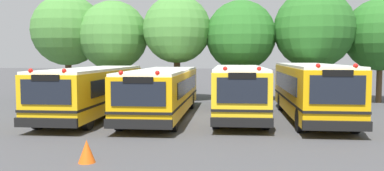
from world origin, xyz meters
TOP-DOWN VIEW (x-y plane):
  - ground_plane at (0.00, 0.00)m, footprint 160.00×160.00m
  - school_bus_0 at (-5.43, -0.07)m, footprint 2.52×10.73m
  - school_bus_1 at (-1.89, -0.08)m, footprint 2.66×10.61m
  - school_bus_2 at (1.94, 0.10)m, footprint 2.52×9.40m
  - school_bus_3 at (5.42, 0.01)m, footprint 2.51×10.00m
  - tree_0 at (-10.19, 8.05)m, footprint 5.08×5.08m
  - tree_1 at (-6.66, 7.69)m, footprint 4.87×4.87m
  - tree_2 at (-2.06, 7.04)m, footprint 4.58×4.58m
  - tree_3 at (2.28, 7.41)m, footprint 4.72×4.72m
  - tree_4 at (6.79, 6.85)m, footprint 5.17×5.17m
  - tree_5 at (11.31, 7.51)m, footprint 4.72×4.72m
  - traffic_cone at (-2.52, -8.83)m, footprint 0.50×0.50m

SIDE VIEW (x-z plane):
  - ground_plane at x=0.00m, z-range 0.00..0.00m
  - traffic_cone at x=-2.52m, z-range 0.00..0.66m
  - school_bus_1 at x=-1.89m, z-range 0.07..2.60m
  - school_bus_0 at x=-5.43m, z-range 0.07..2.66m
  - school_bus_2 at x=1.94m, z-range 0.07..2.73m
  - school_bus_3 at x=5.42m, z-range 0.07..2.87m
  - tree_3 at x=2.28m, z-range 1.03..7.83m
  - tree_5 at x=11.31m, z-range 1.06..7.88m
  - tree_1 at x=-6.66m, z-range 1.09..8.04m
  - tree_4 at x=6.79m, z-range 1.11..8.52m
  - tree_0 at x=-10.19m, z-range 1.12..8.59m
  - tree_2 at x=-2.06m, z-range 1.31..8.48m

